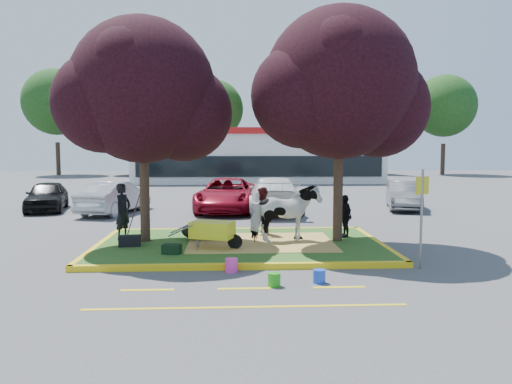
{
  "coord_description": "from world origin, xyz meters",
  "views": [
    {
      "loc": [
        -0.27,
        -14.33,
        2.96
      ],
      "look_at": [
        0.49,
        0.5,
        1.59
      ],
      "focal_mm": 35.0,
      "sensor_mm": 36.0,
      "label": 1
    }
  ],
  "objects_px": {
    "bucket_pink": "(231,265)",
    "handler": "(123,211)",
    "bucket_blue": "(319,276)",
    "cow": "(285,213)",
    "calf": "(202,231)",
    "bucket_green": "(274,280)",
    "car_black": "(47,196)",
    "car_silver": "(114,197)",
    "wheelbarrow": "(213,230)",
    "sign_post": "(422,208)"
  },
  "relations": [
    {
      "from": "bucket_blue",
      "to": "car_silver",
      "type": "bearing_deg",
      "value": 121.23
    },
    {
      "from": "handler",
      "to": "wheelbarrow",
      "type": "xyz_separation_m",
      "value": [
        2.76,
        -1.68,
        -0.32
      ]
    },
    {
      "from": "wheelbarrow",
      "to": "car_black",
      "type": "bearing_deg",
      "value": 149.39
    },
    {
      "from": "calf",
      "to": "car_silver",
      "type": "distance_m",
      "value": 8.4
    },
    {
      "from": "wheelbarrow",
      "to": "sign_post",
      "type": "distance_m",
      "value": 5.44
    },
    {
      "from": "handler",
      "to": "sign_post",
      "type": "bearing_deg",
      "value": -88.78
    },
    {
      "from": "wheelbarrow",
      "to": "sign_post",
      "type": "height_order",
      "value": "sign_post"
    },
    {
      "from": "bucket_pink",
      "to": "car_silver",
      "type": "xyz_separation_m",
      "value": [
        -5.13,
        10.56,
        0.55
      ]
    },
    {
      "from": "sign_post",
      "to": "bucket_green",
      "type": "xyz_separation_m",
      "value": [
        -3.66,
        -1.36,
        -1.33
      ]
    },
    {
      "from": "calf",
      "to": "bucket_green",
      "type": "distance_m",
      "value": 4.92
    },
    {
      "from": "bucket_green",
      "to": "car_silver",
      "type": "bearing_deg",
      "value": 117.04
    },
    {
      "from": "handler",
      "to": "sign_post",
      "type": "relative_size",
      "value": 0.7
    },
    {
      "from": "sign_post",
      "to": "car_black",
      "type": "height_order",
      "value": "sign_post"
    },
    {
      "from": "sign_post",
      "to": "calf",
      "type": "bearing_deg",
      "value": 136.99
    },
    {
      "from": "wheelbarrow",
      "to": "car_black",
      "type": "height_order",
      "value": "car_black"
    },
    {
      "from": "bucket_pink",
      "to": "bucket_blue",
      "type": "relative_size",
      "value": 1.1
    },
    {
      "from": "car_silver",
      "to": "cow",
      "type": "bearing_deg",
      "value": 146.17
    },
    {
      "from": "calf",
      "to": "sign_post",
      "type": "relative_size",
      "value": 0.51
    },
    {
      "from": "wheelbarrow",
      "to": "calf",
      "type": "bearing_deg",
      "value": 125.47
    },
    {
      "from": "sign_post",
      "to": "car_silver",
      "type": "distance_m",
      "value": 14.28
    },
    {
      "from": "cow",
      "to": "bucket_blue",
      "type": "height_order",
      "value": "cow"
    },
    {
      "from": "cow",
      "to": "handler",
      "type": "height_order",
      "value": "cow"
    },
    {
      "from": "cow",
      "to": "bucket_blue",
      "type": "bearing_deg",
      "value": 169.57
    },
    {
      "from": "handler",
      "to": "car_silver",
      "type": "bearing_deg",
      "value": 40.32
    },
    {
      "from": "bucket_pink",
      "to": "car_black",
      "type": "bearing_deg",
      "value": 125.89
    },
    {
      "from": "calf",
      "to": "car_black",
      "type": "height_order",
      "value": "car_black"
    },
    {
      "from": "bucket_green",
      "to": "bucket_blue",
      "type": "height_order",
      "value": "bucket_blue"
    },
    {
      "from": "calf",
      "to": "car_black",
      "type": "bearing_deg",
      "value": 127.24
    },
    {
      "from": "bucket_pink",
      "to": "car_silver",
      "type": "bearing_deg",
      "value": 115.93
    },
    {
      "from": "bucket_pink",
      "to": "handler",
      "type": "bearing_deg",
      "value": 132.23
    },
    {
      "from": "cow",
      "to": "bucket_pink",
      "type": "relative_size",
      "value": 6.22
    },
    {
      "from": "wheelbarrow",
      "to": "bucket_pink",
      "type": "bearing_deg",
      "value": -55.2
    },
    {
      "from": "car_silver",
      "to": "handler",
      "type": "bearing_deg",
      "value": 120.15
    },
    {
      "from": "bucket_green",
      "to": "bucket_blue",
      "type": "relative_size",
      "value": 0.99
    },
    {
      "from": "wheelbarrow",
      "to": "car_silver",
      "type": "xyz_separation_m",
      "value": [
        -4.63,
        8.64,
        0.04
      ]
    },
    {
      "from": "car_black",
      "to": "car_silver",
      "type": "height_order",
      "value": "car_silver"
    },
    {
      "from": "handler",
      "to": "car_black",
      "type": "xyz_separation_m",
      "value": [
        -5.17,
        8.07,
        -0.31
      ]
    },
    {
      "from": "calf",
      "to": "sign_post",
      "type": "xyz_separation_m",
      "value": [
        5.44,
        -3.22,
        1.06
      ]
    },
    {
      "from": "car_black",
      "to": "car_silver",
      "type": "bearing_deg",
      "value": -29.85
    },
    {
      "from": "bucket_green",
      "to": "calf",
      "type": "bearing_deg",
      "value": 111.24
    },
    {
      "from": "car_black",
      "to": "bucket_pink",
      "type": "bearing_deg",
      "value": -65.47
    },
    {
      "from": "sign_post",
      "to": "bucket_pink",
      "type": "xyz_separation_m",
      "value": [
        -4.56,
        -0.1,
        -1.32
      ]
    },
    {
      "from": "calf",
      "to": "car_black",
      "type": "xyz_separation_m",
      "value": [
        -7.56,
        8.34,
        0.26
      ]
    },
    {
      "from": "bucket_green",
      "to": "sign_post",
      "type": "bearing_deg",
      "value": 20.36
    },
    {
      "from": "bucket_blue",
      "to": "calf",
      "type": "bearing_deg",
      "value": 122.51
    },
    {
      "from": "cow",
      "to": "bucket_green",
      "type": "relative_size",
      "value": 6.9
    },
    {
      "from": "handler",
      "to": "wheelbarrow",
      "type": "height_order",
      "value": "handler"
    },
    {
      "from": "handler",
      "to": "bucket_blue",
      "type": "xyz_separation_m",
      "value": [
        5.16,
        -4.64,
        -0.85
      ]
    },
    {
      "from": "cow",
      "to": "bucket_pink",
      "type": "height_order",
      "value": "cow"
    },
    {
      "from": "calf",
      "to": "bucket_blue",
      "type": "xyz_separation_m",
      "value": [
        2.78,
        -4.36,
        -0.27
      ]
    }
  ]
}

